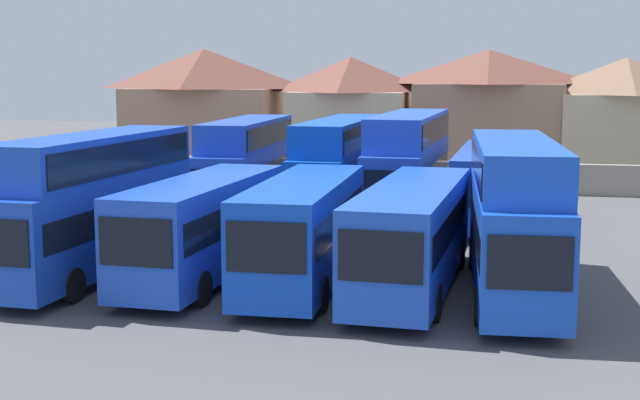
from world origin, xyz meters
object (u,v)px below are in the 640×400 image
at_px(bus_4, 413,231).
at_px(bus_6, 247,160).
at_px(bus_3, 304,226).
at_px(bus_8, 409,160).
at_px(bus_1, 94,197).
at_px(bus_9, 486,181).
at_px(house_terrace_far_right, 625,118).
at_px(bus_7, 340,162).
at_px(house_terrace_right, 488,112).
at_px(bus_2, 203,223).
at_px(house_terrace_centre, 350,114).
at_px(house_terrace_left, 205,108).
at_px(bus_5, 514,209).

relative_size(bus_4, bus_6, 1.04).
height_order(bus_3, bus_8, bus_8).
bearing_deg(bus_1, bus_9, 139.29).
bearing_deg(house_terrace_far_right, bus_3, -114.15).
distance_m(bus_3, house_terrace_far_right, 34.93).
relative_size(bus_7, house_terrace_right, 1.19).
bearing_deg(bus_4, bus_1, -85.88).
xyz_separation_m(bus_2, bus_4, (7.07, 0.17, -0.02)).
height_order(house_terrace_centre, house_terrace_far_right, house_terrace_centre).
bearing_deg(bus_6, bus_7, 88.66).
distance_m(bus_1, bus_4, 11.06).
bearing_deg(bus_3, house_terrace_left, -156.67).
height_order(house_terrace_centre, house_terrace_right, house_terrace_right).
xyz_separation_m(bus_5, house_terrace_right, (-1.27, 32.20, 1.57)).
bearing_deg(bus_3, bus_7, -175.48).
bearing_deg(bus_2, house_terrace_centre, -176.22).
height_order(bus_1, bus_9, bus_1).
bearing_deg(house_terrace_centre, bus_8, -72.19).
bearing_deg(house_terrace_far_right, bus_7, -131.43).
xyz_separation_m(bus_5, bus_9, (-1.02, 13.49, -0.79)).
relative_size(bus_4, house_terrace_far_right, 1.31).
distance_m(bus_7, bus_9, 7.14).
height_order(bus_3, house_terrace_left, house_terrace_left).
bearing_deg(house_terrace_far_right, bus_6, -138.97).
distance_m(bus_2, house_terrace_right, 33.65).
xyz_separation_m(bus_2, bus_8, (5.56, 13.77, 0.88)).
height_order(bus_4, house_terrace_centre, house_terrace_centre).
height_order(bus_4, house_terrace_far_right, house_terrace_far_right).
bearing_deg(bus_2, bus_8, 161.05).
bearing_deg(bus_6, house_terrace_right, 145.68).
bearing_deg(house_terrace_far_right, house_terrace_left, 178.37).
bearing_deg(bus_7, bus_1, -21.81).
bearing_deg(bus_7, bus_4, 20.90).
relative_size(bus_8, house_terrace_centre, 1.47).
bearing_deg(bus_2, bus_7, 174.41).
relative_size(bus_4, bus_5, 1.01).
height_order(bus_3, house_terrace_right, house_terrace_right).
height_order(bus_2, house_terrace_right, house_terrace_right).
height_order(bus_9, house_terrace_far_right, house_terrace_far_right).
bearing_deg(bus_7, bus_9, 87.15).
bearing_deg(house_terrace_left, bus_6, -65.16).
height_order(bus_3, bus_7, bus_7).
height_order(bus_8, house_terrace_far_right, house_terrace_far_right).
xyz_separation_m(bus_3, house_terrace_right, (5.50, 32.31, 2.34)).
relative_size(bus_5, house_terrace_far_right, 1.30).
relative_size(house_terrace_centre, house_terrace_right, 0.81).
distance_m(bus_8, bus_9, 3.78).
xyz_separation_m(bus_6, house_terrace_right, (11.60, 18.22, 1.69)).
bearing_deg(bus_5, house_terrace_far_right, 163.58).
relative_size(bus_9, house_terrace_far_right, 1.36).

